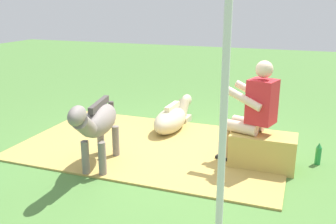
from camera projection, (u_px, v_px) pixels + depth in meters
ground_plane at (165, 156)px, 4.91m from camera, size 24.00×24.00×0.00m
hay_patch at (153, 146)px, 5.20m from camera, size 3.59×2.26×0.02m
hay_bale at (263, 151)px, 4.52m from camera, size 0.77×0.41×0.42m
person_seated at (253, 109)px, 4.46m from camera, size 0.72×0.54×1.30m
pony_standing at (98, 123)px, 4.37m from camera, size 0.49×1.33×0.95m
pony_lying at (173, 118)px, 5.84m from camera, size 0.43×1.34×0.42m
soda_bottle at (318, 154)px, 4.61m from camera, size 0.07×0.07×0.28m
tent_pole_left at (224, 113)px, 2.81m from camera, size 0.06×0.06×2.28m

